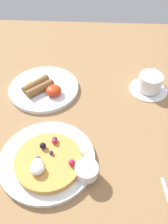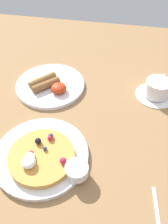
% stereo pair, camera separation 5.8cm
% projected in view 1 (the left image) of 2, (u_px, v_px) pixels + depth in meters
% --- Properties ---
extents(ground_plane, '(1.72, 1.28, 0.03)m').
position_uv_depth(ground_plane, '(78.00, 122.00, 0.69)').
color(ground_plane, olive).
extents(pancake_plate, '(0.24, 0.24, 0.01)m').
position_uv_depth(pancake_plate, '(47.00, 159.00, 0.58)').
color(pancake_plate, white).
rests_on(pancake_plate, ground_plane).
extents(pancake_with_berries, '(0.16, 0.16, 0.04)m').
position_uv_depth(pancake_with_berries, '(48.00, 161.00, 0.55)').
color(pancake_with_berries, gold).
rests_on(pancake_with_berries, pancake_plate).
extents(syrup_ramekin, '(0.05, 0.05, 0.03)m').
position_uv_depth(syrup_ramekin, '(87.00, 170.00, 0.53)').
color(syrup_ramekin, white).
rests_on(syrup_ramekin, pancake_plate).
extents(breakfast_plate, '(0.23, 0.23, 0.01)m').
position_uv_depth(breakfast_plate, '(44.00, 88.00, 0.77)').
color(breakfast_plate, white).
rests_on(breakfast_plate, ground_plane).
extents(fried_breakfast, '(0.14, 0.11, 0.03)m').
position_uv_depth(fried_breakfast, '(42.00, 87.00, 0.74)').
color(fried_breakfast, brown).
rests_on(fried_breakfast, breakfast_plate).
extents(coffee_saucer, '(0.13, 0.13, 0.01)m').
position_uv_depth(coffee_saucer, '(148.00, 89.00, 0.77)').
color(coffee_saucer, white).
rests_on(coffee_saucer, ground_plane).
extents(coffee_cup, '(0.08, 0.10, 0.05)m').
position_uv_depth(coffee_cup, '(150.00, 82.00, 0.75)').
color(coffee_cup, white).
rests_on(coffee_cup, coffee_saucer).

